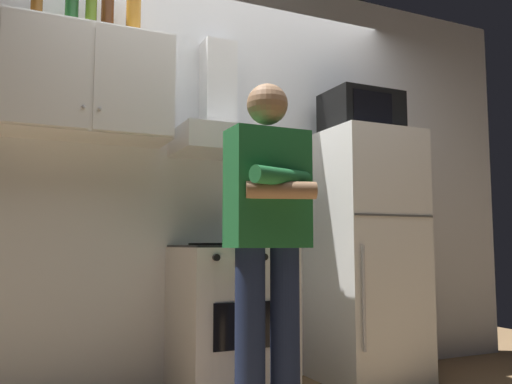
{
  "coord_description": "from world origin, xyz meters",
  "views": [
    {
      "loc": [
        -1.19,
        -2.59,
        0.86
      ],
      "look_at": [
        0.0,
        0.0,
        1.15
      ],
      "focal_mm": 37.02,
      "sensor_mm": 36.0,
      "label": 1
    }
  ],
  "objects_px": {
    "microwave": "(361,114)",
    "bottle_liquor_amber": "(134,11)",
    "refrigerator": "(366,255)",
    "person_standing": "(268,237)",
    "upper_cabinet": "(88,84)",
    "range_hood": "(223,125)",
    "cooking_pot": "(259,234)",
    "bottle_rum_dark": "(108,10)",
    "stove_oven": "(230,321)",
    "bottle_beer_brown": "(37,5)",
    "bottle_olive_oil": "(91,11)",
    "bottle_wine_green": "(72,1)"
  },
  "relations": [
    {
      "from": "microwave",
      "to": "bottle_liquor_amber",
      "type": "height_order",
      "value": "bottle_liquor_amber"
    },
    {
      "from": "refrigerator",
      "to": "person_standing",
      "type": "distance_m",
      "value": 1.17
    },
    {
      "from": "upper_cabinet",
      "to": "bottle_liquor_amber",
      "type": "relative_size",
      "value": 2.84
    },
    {
      "from": "range_hood",
      "to": "cooking_pot",
      "type": "bearing_deg",
      "value": -62.12
    },
    {
      "from": "range_hood",
      "to": "cooking_pot",
      "type": "xyz_separation_m",
      "value": [
        0.13,
        -0.25,
        -0.67
      ]
    },
    {
      "from": "upper_cabinet",
      "to": "microwave",
      "type": "distance_m",
      "value": 1.75
    },
    {
      "from": "range_hood",
      "to": "bottle_rum_dark",
      "type": "bearing_deg",
      "value": 179.6
    },
    {
      "from": "upper_cabinet",
      "to": "range_hood",
      "type": "distance_m",
      "value": 0.81
    },
    {
      "from": "bottle_rum_dark",
      "to": "bottle_liquor_amber",
      "type": "xyz_separation_m",
      "value": [
        0.14,
        -0.03,
        0.01
      ]
    },
    {
      "from": "stove_oven",
      "to": "person_standing",
      "type": "distance_m",
      "value": 0.77
    },
    {
      "from": "microwave",
      "to": "bottle_beer_brown",
      "type": "relative_size",
      "value": 1.88
    },
    {
      "from": "cooking_pot",
      "to": "bottle_beer_brown",
      "type": "distance_m",
      "value": 1.76
    },
    {
      "from": "refrigerator",
      "to": "bottle_olive_oil",
      "type": "xyz_separation_m",
      "value": [
        -1.75,
        0.1,
        1.36
      ]
    },
    {
      "from": "refrigerator",
      "to": "microwave",
      "type": "xyz_separation_m",
      "value": [
        -0.0,
        0.02,
        0.94
      ]
    },
    {
      "from": "upper_cabinet",
      "to": "bottle_beer_brown",
      "type": "relative_size",
      "value": 3.53
    },
    {
      "from": "bottle_rum_dark",
      "to": "bottle_beer_brown",
      "type": "height_order",
      "value": "bottle_rum_dark"
    },
    {
      "from": "person_standing",
      "to": "bottle_beer_brown",
      "type": "height_order",
      "value": "bottle_beer_brown"
    },
    {
      "from": "microwave",
      "to": "person_standing",
      "type": "relative_size",
      "value": 0.29
    },
    {
      "from": "upper_cabinet",
      "to": "bottle_beer_brown",
      "type": "bearing_deg",
      "value": 171.52
    },
    {
      "from": "microwave",
      "to": "bottle_beer_brown",
      "type": "height_order",
      "value": "bottle_beer_brown"
    },
    {
      "from": "stove_oven",
      "to": "person_standing",
      "type": "height_order",
      "value": "person_standing"
    },
    {
      "from": "range_hood",
      "to": "bottle_liquor_amber",
      "type": "height_order",
      "value": "bottle_liquor_amber"
    },
    {
      "from": "microwave",
      "to": "bottle_olive_oil",
      "type": "height_order",
      "value": "bottle_olive_oil"
    },
    {
      "from": "bottle_liquor_amber",
      "to": "bottle_wine_green",
      "type": "relative_size",
      "value": 0.94
    },
    {
      "from": "bottle_beer_brown",
      "to": "bottle_wine_green",
      "type": "distance_m",
      "value": 0.19
    },
    {
      "from": "bottle_liquor_amber",
      "to": "bottle_olive_oil",
      "type": "bearing_deg",
      "value": -178.8
    },
    {
      "from": "upper_cabinet",
      "to": "refrigerator",
      "type": "xyz_separation_m",
      "value": [
        1.75,
        -0.12,
        -0.95
      ]
    },
    {
      "from": "range_hood",
      "to": "bottle_rum_dark",
      "type": "height_order",
      "value": "bottle_rum_dark"
    },
    {
      "from": "bottle_rum_dark",
      "to": "bottle_liquor_amber",
      "type": "relative_size",
      "value": 0.96
    },
    {
      "from": "refrigerator",
      "to": "bottle_wine_green",
      "type": "height_order",
      "value": "bottle_wine_green"
    },
    {
      "from": "refrigerator",
      "to": "bottle_liquor_amber",
      "type": "height_order",
      "value": "bottle_liquor_amber"
    },
    {
      "from": "bottle_olive_oil",
      "to": "bottle_wine_green",
      "type": "height_order",
      "value": "bottle_wine_green"
    },
    {
      "from": "bottle_liquor_amber",
      "to": "cooking_pot",
      "type": "bearing_deg",
      "value": -17.6
    },
    {
      "from": "upper_cabinet",
      "to": "bottle_liquor_amber",
      "type": "height_order",
      "value": "bottle_liquor_amber"
    },
    {
      "from": "stove_oven",
      "to": "bottle_wine_green",
      "type": "bearing_deg",
      "value": 171.7
    },
    {
      "from": "upper_cabinet",
      "to": "bottle_rum_dark",
      "type": "bearing_deg",
      "value": 3.8
    },
    {
      "from": "refrigerator",
      "to": "bottle_rum_dark",
      "type": "relative_size",
      "value": 5.24
    },
    {
      "from": "cooking_pot",
      "to": "bottle_wine_green",
      "type": "xyz_separation_m",
      "value": [
        -1.03,
        0.25,
        1.29
      ]
    },
    {
      "from": "upper_cabinet",
      "to": "cooking_pot",
      "type": "xyz_separation_m",
      "value": [
        0.93,
        -0.24,
        -0.82
      ]
    },
    {
      "from": "range_hood",
      "to": "bottle_liquor_amber",
      "type": "relative_size",
      "value": 2.37
    },
    {
      "from": "bottle_liquor_amber",
      "to": "bottle_wine_green",
      "type": "bearing_deg",
      "value": 174.93
    },
    {
      "from": "bottle_beer_brown",
      "to": "bottle_liquor_amber",
      "type": "bearing_deg",
      "value": -7.25
    },
    {
      "from": "bottle_beer_brown",
      "to": "bottle_liquor_amber",
      "type": "distance_m",
      "value": 0.52
    },
    {
      "from": "range_hood",
      "to": "bottle_olive_oil",
      "type": "xyz_separation_m",
      "value": [
        -0.8,
        -0.03,
        0.56
      ]
    },
    {
      "from": "upper_cabinet",
      "to": "cooking_pot",
      "type": "distance_m",
      "value": 1.27
    },
    {
      "from": "person_standing",
      "to": "cooking_pot",
      "type": "distance_m",
      "value": 0.52
    },
    {
      "from": "cooking_pot",
      "to": "stove_oven",
      "type": "bearing_deg",
      "value": 137.51
    },
    {
      "from": "person_standing",
      "to": "bottle_olive_oil",
      "type": "xyz_separation_m",
      "value": [
        -0.75,
        0.7,
        1.26
      ]
    },
    {
      "from": "bottle_olive_oil",
      "to": "bottle_wine_green",
      "type": "distance_m",
      "value": 0.12
    },
    {
      "from": "upper_cabinet",
      "to": "bottle_wine_green",
      "type": "xyz_separation_m",
      "value": [
        -0.1,
        0.01,
        0.46
      ]
    }
  ]
}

